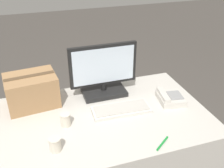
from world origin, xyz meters
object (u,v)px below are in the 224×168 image
desk_phone (170,98)px  cardboard_box (32,90)px  paper_cup_left (55,144)px  keyboard (121,109)px  paper_cup_right (66,120)px  monitor (103,74)px  pen_marker (162,143)px

desk_phone → cardboard_box: cardboard_box is taller
paper_cup_left → cardboard_box: 0.54m
keyboard → paper_cup_right: size_ratio=4.63×
keyboard → desk_phone: (0.38, 0.01, 0.02)m
monitor → cardboard_box: monitor is taller
paper_cup_left → pen_marker: bearing=-13.5°
cardboard_box → pen_marker: (0.70, -0.68, -0.11)m
monitor → keyboard: size_ratio=1.22×
monitor → paper_cup_right: bearing=-138.5°
paper_cup_left → pen_marker: 0.62m
desk_phone → paper_cup_left: bearing=-155.1°
keyboard → desk_phone: bearing=3.6°
cardboard_box → pen_marker: size_ratio=3.17×
monitor → desk_phone: monitor is taller
monitor → cardboard_box: 0.53m
keyboard → cardboard_box: bearing=156.6°
desk_phone → cardboard_box: size_ratio=0.60×
paper_cup_left → paper_cup_right: size_ratio=0.99×
paper_cup_right → keyboard: bearing=5.7°
desk_phone → paper_cup_left: paper_cup_left is taller
desk_phone → pen_marker: desk_phone is taller
keyboard → paper_cup_left: size_ratio=4.68×
desk_phone → cardboard_box: 1.01m
paper_cup_left → monitor: bearing=49.5°
keyboard → paper_cup_right: bearing=-171.7°
desk_phone → pen_marker: bearing=-115.2°
paper_cup_left → paper_cup_right: 0.23m
keyboard → paper_cup_left: 0.55m
desk_phone → pen_marker: size_ratio=1.90×
keyboard → pen_marker: (0.12, -0.39, -0.01)m
paper_cup_left → paper_cup_right: paper_cup_right is taller
desk_phone → paper_cup_right: paper_cup_right is taller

